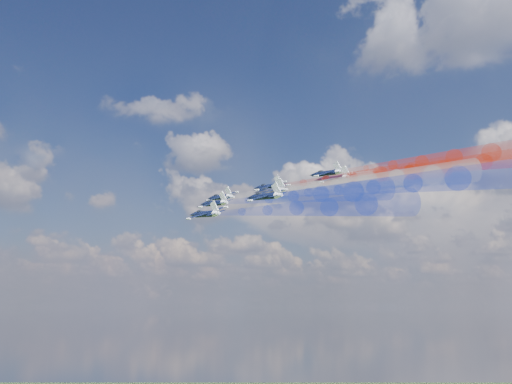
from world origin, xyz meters
The scene contains 16 objects.
jet_lead centered at (-23.56, 16.23, 163.86)m, with size 10.83×13.54×3.61m, color black, non-canonical shape.
trail_lead centered at (7.15, 8.02, 160.60)m, with size 4.51×51.95×4.51m, color white, non-canonical shape.
jet_inner_left centered at (-14.19, 3.36, 159.10)m, with size 10.83×13.54×3.61m, color black, non-canonical shape.
trail_inner_left centered at (16.52, -4.86, 155.84)m, with size 4.51×51.95×4.51m, color #1B37E7, non-canonical shape.
jet_inner_right centered at (-9.10, 20.52, 165.78)m, with size 10.83×13.54×3.61m, color black, non-canonical shape.
trail_inner_right centered at (21.61, 12.30, 162.52)m, with size 4.51×51.95×4.51m, color red, non-canonical shape.
jet_outer_left centered at (-3.93, -11.03, 153.25)m, with size 10.83×13.54×3.61m, color black, non-canonical shape.
trail_outer_left centered at (26.77, -19.25, 150.00)m, with size 4.51×51.95×4.51m, color #1B37E7, non-canonical shape.
jet_center_third centered at (-0.54, 9.89, 161.71)m, with size 10.83×13.54×3.61m, color black, non-canonical shape.
trail_center_third centered at (30.17, 1.68, 158.46)m, with size 4.51×51.95×4.51m, color white, non-canonical shape.
jet_outer_right centered at (5.38, 28.29, 169.09)m, with size 10.83×13.54×3.61m, color black, non-canonical shape.
trail_outer_right centered at (36.09, 20.07, 165.83)m, with size 4.51×51.95×4.51m, color red, non-canonical shape.
jet_rear_left centered at (8.54, -4.63, 156.87)m, with size 10.83×13.54×3.61m, color black, non-canonical shape.
trail_rear_left centered at (39.25, -12.85, 153.62)m, with size 4.51×51.95×4.51m, color #1B37E7, non-canonical shape.
jet_rear_right centered at (15.12, 14.73, 163.57)m, with size 10.83×13.54×3.61m, color black, non-canonical shape.
trail_rear_right centered at (45.83, 6.51, 160.32)m, with size 4.51×51.95×4.51m, color red, non-canonical shape.
Camera 1 is at (83.16, -103.38, 132.13)m, focal length 39.06 mm.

